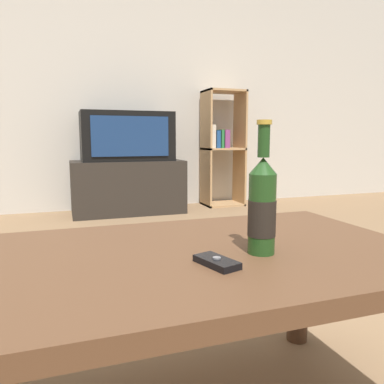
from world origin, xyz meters
name	(u,v)px	position (x,y,z in m)	size (l,w,h in m)	color
back_wall	(90,75)	(0.00, 3.02, 1.30)	(8.00, 0.05, 2.60)	beige
coffee_table	(198,280)	(0.00, 0.00, 0.37)	(1.04, 0.64, 0.44)	brown
tv_stand	(128,187)	(0.29, 2.72, 0.25)	(1.02, 0.47, 0.49)	#28231E
television	(127,136)	(0.29, 2.71, 0.72)	(0.82, 0.42, 0.45)	black
bookshelf	(222,146)	(1.28, 2.81, 0.62)	(0.40, 0.30, 1.18)	tan
beer_bottle	(262,206)	(0.13, -0.06, 0.55)	(0.06, 0.06, 0.29)	#1E4219
cell_phone	(219,262)	(0.00, -0.11, 0.45)	(0.07, 0.11, 0.02)	black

